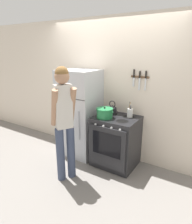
% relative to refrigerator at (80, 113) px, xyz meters
% --- Properties ---
extents(ground_plane, '(14.00, 14.00, 0.00)m').
position_rel_refrigerator_xyz_m(ground_plane, '(0.49, 0.31, -0.82)').
color(ground_plane, slate).
extents(wall_back, '(10.00, 0.06, 2.55)m').
position_rel_refrigerator_xyz_m(wall_back, '(0.49, 0.34, 0.45)').
color(wall_back, beige).
rests_on(wall_back, ground_plane).
extents(refrigerator, '(0.70, 0.64, 1.64)m').
position_rel_refrigerator_xyz_m(refrigerator, '(0.00, 0.00, 0.00)').
color(refrigerator, '#B7BABF').
rests_on(refrigerator, ground_plane).
extents(stove_range, '(0.73, 0.67, 0.89)m').
position_rel_refrigerator_xyz_m(stove_range, '(0.79, -0.03, -0.37)').
color(stove_range, '#232326').
rests_on(stove_range, ground_plane).
extents(dutch_oven_pot, '(0.32, 0.28, 0.19)m').
position_rel_refrigerator_xyz_m(dutch_oven_pot, '(0.62, -0.13, 0.15)').
color(dutch_oven_pot, '#237A42').
rests_on(dutch_oven_pot, stove_range).
extents(tea_kettle, '(0.20, 0.16, 0.24)m').
position_rel_refrigerator_xyz_m(tea_kettle, '(0.63, 0.12, 0.15)').
color(tea_kettle, black).
rests_on(tea_kettle, stove_range).
extents(utensil_jar, '(0.09, 0.09, 0.27)m').
position_rel_refrigerator_xyz_m(utensil_jar, '(0.97, 0.12, 0.15)').
color(utensil_jar, silver).
rests_on(utensil_jar, stove_range).
extents(person, '(0.41, 0.44, 1.77)m').
position_rel_refrigerator_xyz_m(person, '(0.31, -0.80, 0.19)').
color(person, '#38425B').
rests_on(person, ground_plane).
extents(wall_knife_strip, '(0.31, 0.03, 0.34)m').
position_rel_refrigerator_xyz_m(wall_knife_strip, '(1.04, 0.29, 0.74)').
color(wall_knife_strip, brown).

